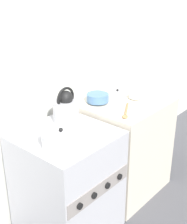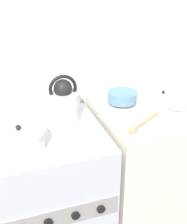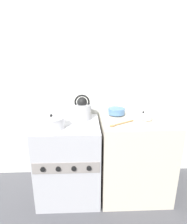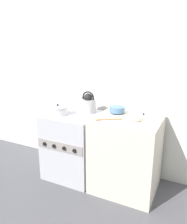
{
  "view_description": "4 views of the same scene",
  "coord_description": "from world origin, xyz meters",
  "px_view_note": "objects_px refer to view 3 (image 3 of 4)",
  "views": [
    {
      "loc": [
        -1.32,
        -1.09,
        1.82
      ],
      "look_at": [
        0.3,
        0.31,
        0.9
      ],
      "focal_mm": 50.0,
      "sensor_mm": 36.0,
      "label": 1
    },
    {
      "loc": [
        -0.23,
        -1.16,
        1.68
      ],
      "look_at": [
        0.28,
        0.32,
        0.91
      ],
      "focal_mm": 50.0,
      "sensor_mm": 36.0,
      "label": 2
    },
    {
      "loc": [
        0.19,
        -1.38,
        1.45
      ],
      "look_at": [
        0.26,
        0.33,
        0.94
      ],
      "focal_mm": 28.0,
      "sensor_mm": 36.0,
      "label": 3
    },
    {
      "loc": [
        1.37,
        -1.9,
        1.6
      ],
      "look_at": [
        0.29,
        0.29,
        0.9
      ],
      "focal_mm": 35.0,
      "sensor_mm": 36.0,
      "label": 4
    }
  ],
  "objects_px": {
    "cooking_pot": "(52,122)",
    "loose_pot_lid": "(143,113)",
    "kettle": "(82,110)",
    "enamel_bowl": "(116,111)",
    "stove": "(70,159)",
    "small_ceramic_bowl": "(147,117)"
  },
  "relations": [
    {
      "from": "loose_pot_lid",
      "to": "enamel_bowl",
      "type": "bearing_deg",
      "value": -174.52
    },
    {
      "from": "loose_pot_lid",
      "to": "cooking_pot",
      "type": "bearing_deg",
      "value": -163.26
    },
    {
      "from": "cooking_pot",
      "to": "loose_pot_lid",
      "type": "height_order",
      "value": "cooking_pot"
    },
    {
      "from": "enamel_bowl",
      "to": "small_ceramic_bowl",
      "type": "xyz_separation_m",
      "value": [
        0.28,
        -0.18,
        -0.02
      ]
    },
    {
      "from": "stove",
      "to": "loose_pot_lid",
      "type": "bearing_deg",
      "value": 12.37
    },
    {
      "from": "cooking_pot",
      "to": "kettle",
      "type": "bearing_deg",
      "value": 40.76
    },
    {
      "from": "cooking_pot",
      "to": "small_ceramic_bowl",
      "type": "xyz_separation_m",
      "value": [
        0.95,
        0.08,
        0.01
      ]
    },
    {
      "from": "kettle",
      "to": "stove",
      "type": "bearing_deg",
      "value": -136.52
    },
    {
      "from": "kettle",
      "to": "loose_pot_lid",
      "type": "distance_m",
      "value": 0.69
    },
    {
      "from": "cooking_pot",
      "to": "small_ceramic_bowl",
      "type": "bearing_deg",
      "value": 5.11
    },
    {
      "from": "cooking_pot",
      "to": "enamel_bowl",
      "type": "xyz_separation_m",
      "value": [
        0.67,
        0.26,
        0.02
      ]
    },
    {
      "from": "kettle",
      "to": "cooking_pot",
      "type": "bearing_deg",
      "value": -139.24
    },
    {
      "from": "kettle",
      "to": "loose_pot_lid",
      "type": "bearing_deg",
      "value": 3.73
    },
    {
      "from": "stove",
      "to": "enamel_bowl",
      "type": "distance_m",
      "value": 0.73
    },
    {
      "from": "small_ceramic_bowl",
      "to": "kettle",
      "type": "bearing_deg",
      "value": 166.02
    },
    {
      "from": "stove",
      "to": "kettle",
      "type": "bearing_deg",
      "value": 43.48
    },
    {
      "from": "enamel_bowl",
      "to": "loose_pot_lid",
      "type": "height_order",
      "value": "enamel_bowl"
    },
    {
      "from": "stove",
      "to": "cooking_pot",
      "type": "bearing_deg",
      "value": -142.25
    },
    {
      "from": "kettle",
      "to": "enamel_bowl",
      "type": "bearing_deg",
      "value": 2.28
    },
    {
      "from": "enamel_bowl",
      "to": "small_ceramic_bowl",
      "type": "height_order",
      "value": "enamel_bowl"
    },
    {
      "from": "enamel_bowl",
      "to": "small_ceramic_bowl",
      "type": "relative_size",
      "value": 1.71
    },
    {
      "from": "kettle",
      "to": "small_ceramic_bowl",
      "type": "distance_m",
      "value": 0.68
    }
  ]
}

